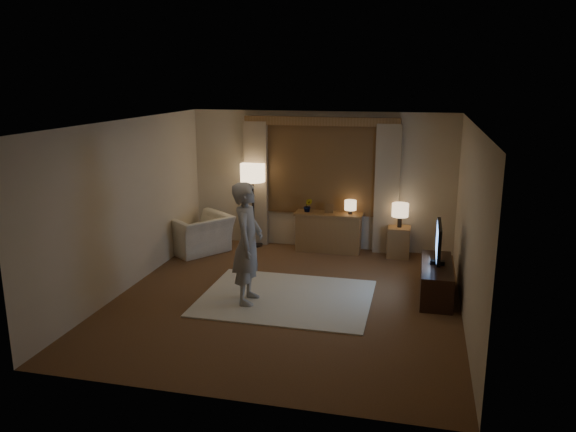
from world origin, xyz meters
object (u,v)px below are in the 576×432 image
(sideboard, at_px, (328,233))
(armchair, at_px, (199,234))
(tv_stand, at_px, (436,280))
(side_table, at_px, (399,242))
(person, at_px, (248,243))

(sideboard, height_order, armchair, same)
(armchair, relative_size, tv_stand, 0.77)
(armchair, distance_m, tv_stand, 4.47)
(armchair, xyz_separation_m, tv_stand, (4.30, -1.23, -0.10))
(sideboard, bearing_deg, tv_stand, -43.71)
(sideboard, bearing_deg, side_table, -2.19)
(armchair, distance_m, side_table, 3.71)
(tv_stand, xyz_separation_m, person, (-2.66, -0.90, 0.65))
(tv_stand, bearing_deg, sideboard, 136.29)
(sideboard, relative_size, side_table, 2.14)
(armchair, xyz_separation_m, person, (1.64, -2.13, 0.55))
(person, bearing_deg, side_table, -40.32)
(tv_stand, height_order, person, person)
(armchair, relative_size, side_table, 1.92)
(armchair, height_order, side_table, armchair)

